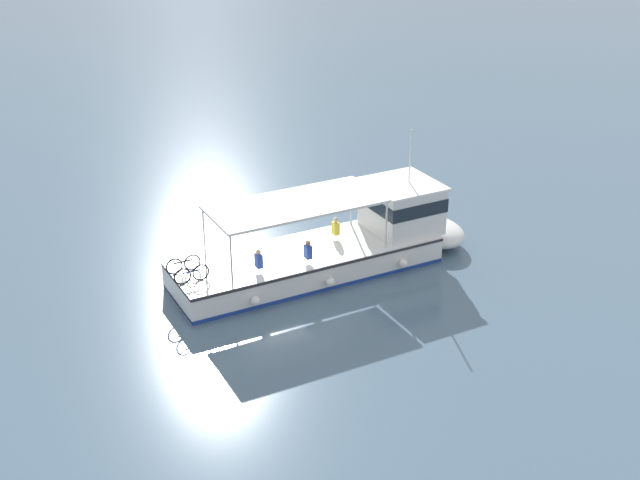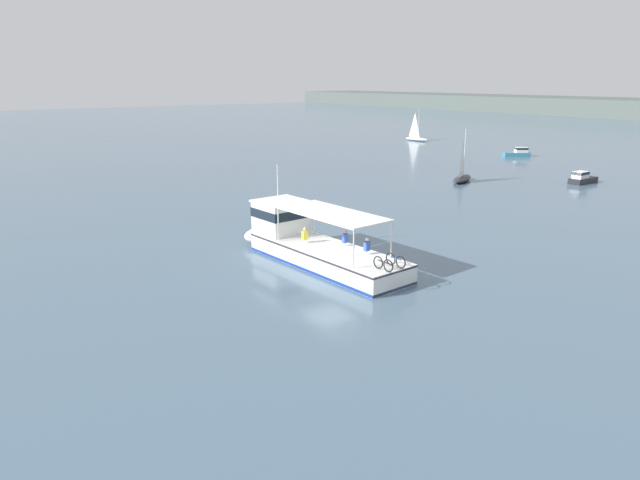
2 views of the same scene
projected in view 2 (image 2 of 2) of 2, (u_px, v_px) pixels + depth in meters
The scene contains 6 objects.
ground_plane at pixel (329, 273), 31.45m from camera, with size 400.00×400.00×0.00m, color slate.
ferry_main at pixel (309, 243), 33.69m from camera, with size 12.97×4.06×5.32m.
motorboat_far_right at pixel (582, 178), 58.52m from camera, with size 1.35×3.62×1.26m.
motorboat_outer_anchorage at pixel (518, 153), 78.83m from camera, with size 3.04×3.73×1.26m.
sailboat_horizon_west at pixel (416, 138), 98.93m from camera, with size 4.90×1.80×5.40m.
sailboat_mid_channel at pixel (462, 176), 59.49m from camera, with size 3.40×4.92×5.40m.
Camera 2 is at (23.68, -18.04, 10.32)m, focal length 32.06 mm.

